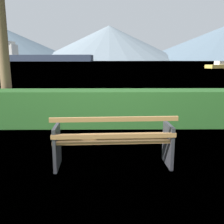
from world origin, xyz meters
TOP-DOWN VIEW (x-y plane):
  - ground_plane at (0.00, 0.00)m, footprint 1400.00×1400.00m
  - water_surface at (0.00, 308.47)m, footprint 620.00×620.00m
  - park_bench at (0.00, -0.06)m, footprint 1.86×0.65m
  - hedge_row at (0.00, 2.51)m, footprint 11.62×0.80m
  - cargo_ship_large at (-88.01, 285.99)m, footprint 121.14×29.62m
  - fishing_boat_near at (22.62, 47.68)m, footprint 6.74×4.32m
  - distant_hills at (54.45, 576.14)m, footprint 889.30×411.92m

SIDE VIEW (x-z plane):
  - ground_plane at x=0.00m, z-range 0.00..0.00m
  - water_surface at x=0.00m, z-range 0.00..0.00m
  - park_bench at x=0.00m, z-range 0.00..0.86m
  - hedge_row at x=0.00m, z-range 0.00..0.92m
  - fishing_boat_near at x=22.62m, z-range -0.22..1.23m
  - cargo_ship_large at x=-88.01m, z-range -4.90..17.33m
  - distant_hills at x=54.45m, z-range -1.51..79.19m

